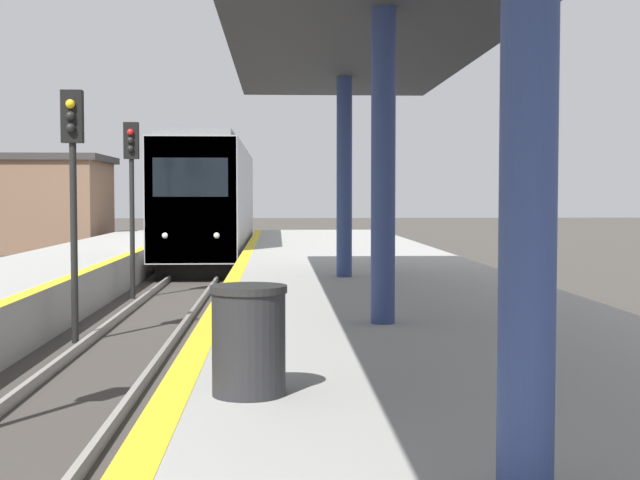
{
  "coord_description": "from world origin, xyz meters",
  "views": [
    {
      "loc": [
        2.51,
        -2.41,
        2.55
      ],
      "look_at": [
        3.5,
        18.17,
        1.53
      ],
      "focal_mm": 50.0,
      "sensor_mm": 36.0,
      "label": 1
    }
  ],
  "objects_px": {
    "signal_mid": "(73,167)",
    "signal_far": "(132,175)",
    "train": "(211,202)",
    "trash_bin": "(249,340)"
  },
  "relations": [
    {
      "from": "train",
      "to": "signal_far",
      "type": "bearing_deg",
      "value": -95.12
    },
    {
      "from": "signal_far",
      "to": "signal_mid",
      "type": "bearing_deg",
      "value": -89.33
    },
    {
      "from": "signal_far",
      "to": "trash_bin",
      "type": "relative_size",
      "value": 4.88
    },
    {
      "from": "train",
      "to": "signal_mid",
      "type": "xyz_separation_m",
      "value": [
        -1.0,
        -18.65,
        0.74
      ]
    },
    {
      "from": "train",
      "to": "trash_bin",
      "type": "height_order",
      "value": "train"
    },
    {
      "from": "train",
      "to": "signal_mid",
      "type": "distance_m",
      "value": 18.69
    },
    {
      "from": "signal_mid",
      "to": "signal_far",
      "type": "relative_size",
      "value": 1.0
    },
    {
      "from": "train",
      "to": "signal_mid",
      "type": "bearing_deg",
      "value": -93.06
    },
    {
      "from": "signal_mid",
      "to": "signal_far",
      "type": "xyz_separation_m",
      "value": [
        -0.08,
        6.68,
        0.0
      ]
    },
    {
      "from": "signal_mid",
      "to": "trash_bin",
      "type": "relative_size",
      "value": 4.88
    }
  ]
}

